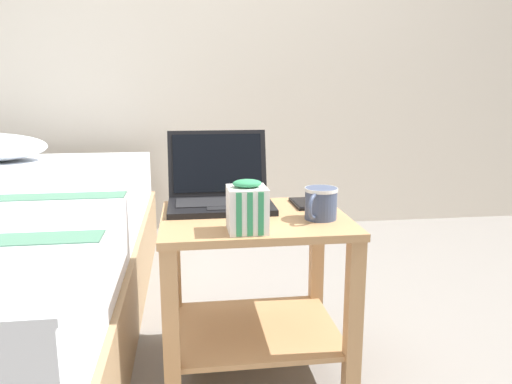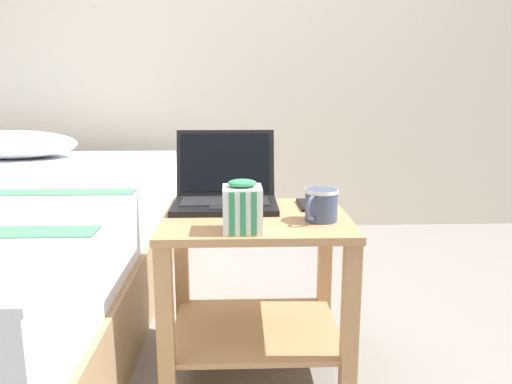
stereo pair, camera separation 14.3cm
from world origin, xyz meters
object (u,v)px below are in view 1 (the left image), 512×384
Objects in this scene: laptop at (220,191)px; mug_front_left at (321,202)px; snack_bag at (247,208)px; cell_phone at (305,203)px.

mug_front_left is at bearing -36.32° from laptop.
snack_bag is at bearing -157.55° from mug_front_left.
laptop is 2.71× the size of mug_front_left.
laptop is at bearing 143.68° from mug_front_left.
snack_bag is at bearing -79.86° from laptop.
snack_bag reaches higher than mug_front_left.
laptop reaches higher than mug_front_left.
laptop is at bearing 174.20° from cell_phone.
mug_front_left is 0.24m from snack_bag.
snack_bag is 0.91× the size of cell_phone.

